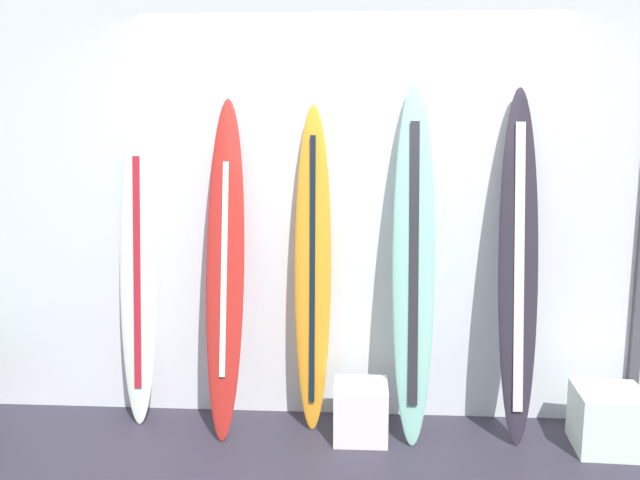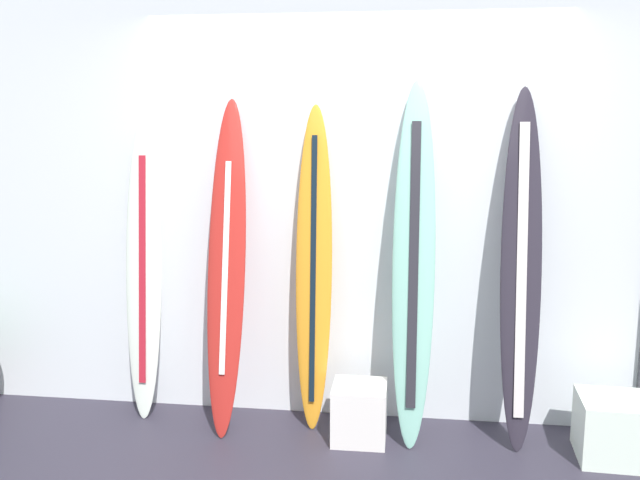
{
  "view_description": "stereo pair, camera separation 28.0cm",
  "coord_description": "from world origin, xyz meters",
  "px_view_note": "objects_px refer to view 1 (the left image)",
  "views": [
    {
      "loc": [
        0.08,
        -3.06,
        1.9
      ],
      "look_at": [
        -0.17,
        0.95,
        1.18
      ],
      "focal_mm": 39.15,
      "sensor_mm": 36.0,
      "label": 1
    },
    {
      "loc": [
        0.36,
        -3.03,
        1.9
      ],
      "look_at": [
        -0.17,
        0.95,
        1.18
      ],
      "focal_mm": 39.15,
      "sensor_mm": 36.0,
      "label": 2
    }
  ],
  "objects_px": {
    "surfboard_sunset": "(313,272)",
    "display_block_center": "(361,411)",
    "surfboard_seafoam": "(413,265)",
    "surfboard_charcoal": "(518,270)",
    "surfboard_ivory": "(138,276)",
    "display_block_left": "(608,420)",
    "surfboard_crimson": "(225,269)"
  },
  "relations": [
    {
      "from": "surfboard_crimson",
      "to": "display_block_center",
      "type": "distance_m",
      "value": 1.17
    },
    {
      "from": "surfboard_charcoal",
      "to": "display_block_left",
      "type": "relative_size",
      "value": 5.25
    },
    {
      "from": "surfboard_ivory",
      "to": "display_block_left",
      "type": "height_order",
      "value": "surfboard_ivory"
    },
    {
      "from": "surfboard_charcoal",
      "to": "surfboard_ivory",
      "type": "bearing_deg",
      "value": 177.93
    },
    {
      "from": "surfboard_ivory",
      "to": "surfboard_sunset",
      "type": "height_order",
      "value": "surfboard_sunset"
    },
    {
      "from": "display_block_left",
      "to": "surfboard_charcoal",
      "type": "bearing_deg",
      "value": 163.06
    },
    {
      "from": "surfboard_ivory",
      "to": "surfboard_seafoam",
      "type": "relative_size",
      "value": 0.9
    },
    {
      "from": "surfboard_crimson",
      "to": "surfboard_seafoam",
      "type": "height_order",
      "value": "surfboard_seafoam"
    },
    {
      "from": "surfboard_charcoal",
      "to": "display_block_left",
      "type": "distance_m",
      "value": 1.0
    },
    {
      "from": "surfboard_crimson",
      "to": "display_block_left",
      "type": "height_order",
      "value": "surfboard_crimson"
    },
    {
      "from": "surfboard_crimson",
      "to": "display_block_center",
      "type": "bearing_deg",
      "value": -6.7
    },
    {
      "from": "surfboard_crimson",
      "to": "display_block_center",
      "type": "height_order",
      "value": "surfboard_crimson"
    },
    {
      "from": "surfboard_charcoal",
      "to": "display_block_center",
      "type": "bearing_deg",
      "value": -172.94
    },
    {
      "from": "surfboard_sunset",
      "to": "display_block_center",
      "type": "distance_m",
      "value": 0.88
    },
    {
      "from": "surfboard_sunset",
      "to": "display_block_left",
      "type": "distance_m",
      "value": 1.91
    },
    {
      "from": "surfboard_sunset",
      "to": "surfboard_seafoam",
      "type": "bearing_deg",
      "value": -8.71
    },
    {
      "from": "display_block_left",
      "to": "display_block_center",
      "type": "xyz_separation_m",
      "value": [
        -1.43,
        0.05,
        -0.01
      ]
    },
    {
      "from": "surfboard_ivory",
      "to": "display_block_left",
      "type": "bearing_deg",
      "value": -4.91
    },
    {
      "from": "surfboard_ivory",
      "to": "surfboard_sunset",
      "type": "xyz_separation_m",
      "value": [
        1.08,
        -0.01,
        0.04
      ]
    },
    {
      "from": "surfboard_seafoam",
      "to": "surfboard_charcoal",
      "type": "height_order",
      "value": "surfboard_seafoam"
    },
    {
      "from": "surfboard_sunset",
      "to": "surfboard_ivory",
      "type": "bearing_deg",
      "value": 179.54
    },
    {
      "from": "surfboard_ivory",
      "to": "surfboard_charcoal",
      "type": "distance_m",
      "value": 2.29
    },
    {
      "from": "surfboard_crimson",
      "to": "surfboard_seafoam",
      "type": "relative_size",
      "value": 0.95
    },
    {
      "from": "display_block_left",
      "to": "display_block_center",
      "type": "bearing_deg",
      "value": 178.15
    },
    {
      "from": "surfboard_charcoal",
      "to": "surfboard_seafoam",
      "type": "bearing_deg",
      "value": -178.34
    },
    {
      "from": "surfboard_charcoal",
      "to": "display_block_center",
      "type": "distance_m",
      "value": 1.25
    },
    {
      "from": "surfboard_sunset",
      "to": "display_block_center",
      "type": "bearing_deg",
      "value": -31.95
    },
    {
      "from": "surfboard_charcoal",
      "to": "display_block_center",
      "type": "height_order",
      "value": "surfboard_charcoal"
    },
    {
      "from": "surfboard_ivory",
      "to": "surfboard_sunset",
      "type": "distance_m",
      "value": 1.08
    },
    {
      "from": "surfboard_sunset",
      "to": "surfboard_charcoal",
      "type": "bearing_deg",
      "value": -3.51
    },
    {
      "from": "surfboard_crimson",
      "to": "surfboard_charcoal",
      "type": "distance_m",
      "value": 1.72
    },
    {
      "from": "surfboard_ivory",
      "to": "surfboard_crimson",
      "type": "xyz_separation_m",
      "value": [
        0.56,
        -0.1,
        0.07
      ]
    }
  ]
}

